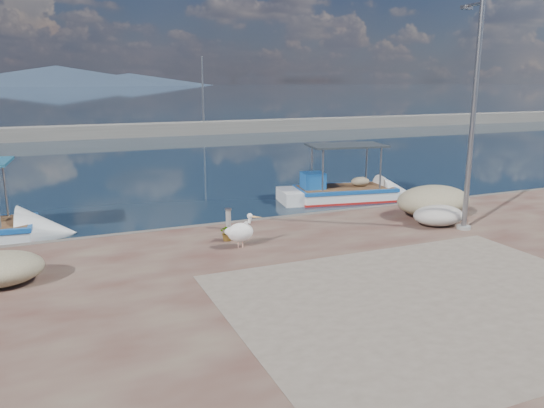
{
  "coord_description": "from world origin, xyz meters",
  "views": [
    {
      "loc": [
        -6.49,
        -11.49,
        5.17
      ],
      "look_at": [
        0.0,
        3.8,
        1.3
      ],
      "focal_mm": 35.0,
      "sensor_mm": 36.0,
      "label": 1
    }
  ],
  "objects_px": {
    "boat_right": "(343,195)",
    "pelican": "(241,232)",
    "bollard_near": "(228,218)",
    "lamp_post": "(472,126)"
  },
  "relations": [
    {
      "from": "pelican",
      "to": "lamp_post",
      "type": "distance_m",
      "value": 7.88
    },
    {
      "from": "boat_right",
      "to": "pelican",
      "type": "distance_m",
      "value": 9.43
    },
    {
      "from": "boat_right",
      "to": "lamp_post",
      "type": "distance_m",
      "value": 8.0
    },
    {
      "from": "boat_right",
      "to": "lamp_post",
      "type": "bearing_deg",
      "value": -78.94
    },
    {
      "from": "pelican",
      "to": "bollard_near",
      "type": "bearing_deg",
      "value": 99.01
    },
    {
      "from": "pelican",
      "to": "bollard_near",
      "type": "height_order",
      "value": "pelican"
    },
    {
      "from": "boat_right",
      "to": "lamp_post",
      "type": "relative_size",
      "value": 0.89
    },
    {
      "from": "boat_right",
      "to": "pelican",
      "type": "relative_size",
      "value": 5.86
    },
    {
      "from": "boat_right",
      "to": "bollard_near",
      "type": "distance_m",
      "value": 7.97
    },
    {
      "from": "lamp_post",
      "to": "boat_right",
      "type": "bearing_deg",
      "value": 91.92
    }
  ]
}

